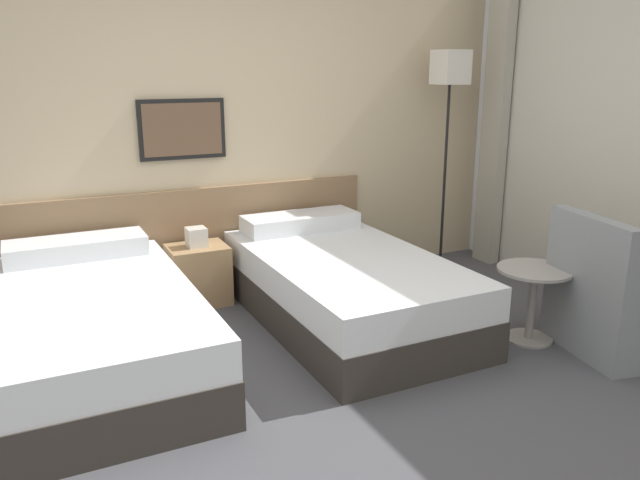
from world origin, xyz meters
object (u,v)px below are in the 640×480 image
Objects in this scene: bed_near_door at (94,328)px; floor_lamp at (450,85)px; nightstand at (198,273)px; armchair at (629,305)px; bed_near_window at (345,286)px; side_table at (533,290)px.

bed_near_door is 1.08× the size of floor_lamp.
armchair is (2.21, -1.95, 0.05)m from nightstand.
side_table is at bearing -41.66° from bed_near_window.
armchair is (1.38, -1.18, 0.03)m from bed_near_window.
bed_near_door is at bearing -137.24° from nightstand.
side_table is at bearing 62.65° from armchair.
nightstand is 0.32× the size of floor_lamp.
floor_lamp is at bearing 12.84° from bed_near_door.
bed_near_door is 2.11× the size of armchair.
floor_lamp reaches higher than side_table.
armchair is at bearing -88.41° from floor_lamp.
armchair is at bearing -40.51° from bed_near_window.
bed_near_window is 2.11× the size of armchair.
side_table is 0.59m from armchair.
nightstand is 0.62× the size of armchair.
floor_lamp is 1.99m from side_table.
bed_near_door is 3.41× the size of nightstand.
bed_near_door is at bearing -167.16° from floor_lamp.
side_table is at bearing -42.18° from nightstand.
bed_near_window is 1.08× the size of floor_lamp.
bed_near_door is at bearing 180.00° from bed_near_window.
nightstand is at bearing 59.34° from armchair.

